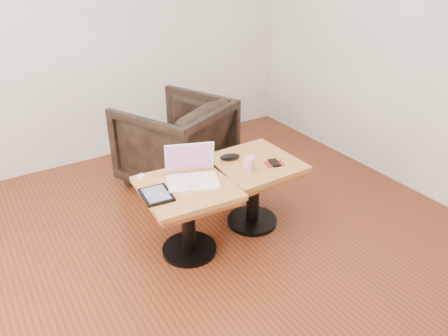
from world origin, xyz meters
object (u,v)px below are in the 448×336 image
side_table_right (254,177)px  laptop (192,174)px  striped_cup (249,164)px  armchair (176,142)px  side_table_left (187,203)px

side_table_right → laptop: (-0.52, 0.00, 0.19)m
side_table_right → laptop: 0.56m
laptop → striped_cup: 0.42m
laptop → striped_cup: size_ratio=4.23×
laptop → armchair: size_ratio=0.50×
side_table_left → side_table_right: 0.59m
laptop → side_table_left: bearing=-123.3°
side_table_left → laptop: (0.07, 0.05, 0.19)m
striped_cup → armchair: (-0.07, 1.03, -0.21)m
side_table_left → side_table_right: same height
side_table_left → side_table_right: bearing=8.8°
laptop → armchair: (0.34, 0.93, -0.21)m
laptop → armchair: bearing=91.0°
armchair → side_table_left: bearing=43.1°
side_table_left → side_table_right: size_ratio=1.05×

